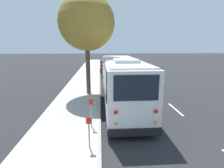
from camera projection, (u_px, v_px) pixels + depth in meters
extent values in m
plane|color=#28282B|center=(123.00, 110.00, 11.98)|extent=(160.00, 160.00, 0.00)
cube|color=#B2AFA8|center=(73.00, 110.00, 11.74)|extent=(80.00, 3.52, 0.15)
cube|color=#9D9A94|center=(100.00, 109.00, 11.86)|extent=(80.00, 0.14, 0.15)
cube|color=white|center=(122.00, 82.00, 12.46)|extent=(9.80, 2.49, 2.98)
cube|color=black|center=(122.00, 100.00, 12.76)|extent=(9.85, 2.54, 0.28)
cube|color=black|center=(122.00, 73.00, 12.32)|extent=(9.00, 2.57, 1.43)
cube|color=black|center=(116.00, 65.00, 17.11)|extent=(0.03, 2.16, 1.50)
cube|color=black|center=(136.00, 88.00, 7.50)|extent=(0.03, 1.98, 1.14)
cube|color=black|center=(116.00, 58.00, 16.96)|extent=(0.04, 1.78, 0.22)
cube|color=white|center=(122.00, 60.00, 12.13)|extent=(9.20, 2.26, 0.10)
cube|color=silver|center=(126.00, 61.00, 10.40)|extent=(1.80, 1.40, 0.20)
cube|color=black|center=(116.00, 84.00, 17.56)|extent=(0.11, 2.49, 0.36)
cube|color=black|center=(135.00, 132.00, 7.93)|extent=(0.11, 2.49, 0.36)
cylinder|color=red|center=(116.00, 112.00, 7.60)|extent=(0.03, 0.18, 0.18)
cylinder|color=orange|center=(116.00, 124.00, 7.72)|extent=(0.03, 0.14, 0.14)
cylinder|color=red|center=(156.00, 111.00, 7.72)|extent=(0.03, 0.18, 0.18)
cylinder|color=orange|center=(155.00, 123.00, 7.84)|extent=(0.03, 0.14, 0.14)
cube|color=white|center=(107.00, 83.00, 17.52)|extent=(0.04, 0.32, 0.18)
cube|color=white|center=(124.00, 82.00, 17.63)|extent=(0.04, 0.32, 0.18)
cube|color=black|center=(101.00, 62.00, 16.63)|extent=(0.06, 0.10, 0.24)
cylinder|color=black|center=(105.00, 89.00, 15.48)|extent=(1.09, 0.30, 1.09)
cylinder|color=slate|center=(105.00, 89.00, 15.48)|extent=(0.49, 0.32, 0.49)
cylinder|color=black|center=(130.00, 89.00, 15.63)|extent=(1.09, 0.30, 1.09)
cylinder|color=slate|center=(130.00, 89.00, 15.63)|extent=(0.49, 0.32, 0.49)
cylinder|color=black|center=(109.00, 113.00, 9.98)|extent=(1.09, 0.30, 1.09)
cylinder|color=slate|center=(109.00, 113.00, 9.98)|extent=(0.49, 0.32, 0.49)
cylinder|color=black|center=(146.00, 112.00, 10.13)|extent=(1.09, 0.30, 1.09)
cylinder|color=slate|center=(146.00, 112.00, 10.13)|extent=(0.49, 0.32, 0.49)
cube|color=black|center=(109.00, 75.00, 22.91)|extent=(4.16, 1.81, 0.62)
cube|color=black|center=(109.00, 71.00, 22.69)|extent=(2.00, 1.49, 0.48)
cube|color=black|center=(109.00, 69.00, 22.64)|extent=(1.92, 1.45, 0.05)
cube|color=black|center=(108.00, 74.00, 24.96)|extent=(0.15, 1.57, 0.20)
cube|color=black|center=(111.00, 80.00, 20.96)|extent=(0.15, 1.57, 0.20)
cylinder|color=black|center=(103.00, 75.00, 24.12)|extent=(0.63, 0.23, 0.62)
cylinder|color=slate|center=(103.00, 75.00, 24.12)|extent=(0.29, 0.23, 0.28)
cylinder|color=black|center=(113.00, 75.00, 24.28)|extent=(0.63, 0.23, 0.62)
cylinder|color=slate|center=(113.00, 75.00, 24.28)|extent=(0.29, 0.23, 0.28)
cylinder|color=black|center=(104.00, 78.00, 21.61)|extent=(0.63, 0.23, 0.62)
cylinder|color=slate|center=(104.00, 78.00, 21.61)|extent=(0.29, 0.23, 0.28)
cylinder|color=black|center=(116.00, 78.00, 21.78)|extent=(0.63, 0.23, 0.62)
cylinder|color=slate|center=(116.00, 78.00, 21.78)|extent=(0.29, 0.23, 0.28)
cube|color=maroon|center=(105.00, 69.00, 29.23)|extent=(4.22, 1.81, 0.64)
cube|color=black|center=(105.00, 65.00, 29.00)|extent=(2.03, 1.49, 0.48)
cube|color=maroon|center=(105.00, 64.00, 28.95)|extent=(1.95, 1.46, 0.05)
cube|color=black|center=(106.00, 68.00, 31.33)|extent=(0.14, 1.59, 0.20)
cube|color=black|center=(105.00, 72.00, 27.23)|extent=(0.14, 1.59, 0.20)
cylinder|color=black|center=(101.00, 68.00, 30.52)|extent=(0.65, 0.23, 0.65)
cylinder|color=slate|center=(101.00, 68.00, 30.52)|extent=(0.30, 0.23, 0.29)
cylinder|color=black|center=(110.00, 68.00, 30.57)|extent=(0.65, 0.23, 0.65)
cylinder|color=slate|center=(110.00, 68.00, 30.57)|extent=(0.30, 0.23, 0.29)
cylinder|color=black|center=(101.00, 71.00, 27.96)|extent=(0.65, 0.23, 0.65)
cylinder|color=slate|center=(101.00, 71.00, 27.96)|extent=(0.30, 0.23, 0.29)
cylinder|color=black|center=(110.00, 71.00, 28.00)|extent=(0.65, 0.23, 0.65)
cylinder|color=slate|center=(110.00, 71.00, 28.00)|extent=(0.30, 0.23, 0.29)
cube|color=slate|center=(106.00, 65.00, 35.04)|extent=(4.41, 2.09, 0.63)
cube|color=black|center=(106.00, 62.00, 34.81)|extent=(2.14, 1.67, 0.48)
cube|color=slate|center=(106.00, 61.00, 34.76)|extent=(2.06, 1.63, 0.05)
cube|color=black|center=(106.00, 65.00, 37.20)|extent=(0.22, 1.70, 0.20)
cube|color=black|center=(105.00, 67.00, 32.98)|extent=(0.22, 1.70, 0.20)
cylinder|color=black|center=(102.00, 65.00, 36.40)|extent=(0.65, 0.25, 0.64)
cylinder|color=slate|center=(102.00, 65.00, 36.40)|extent=(0.30, 0.24, 0.29)
cylinder|color=black|center=(110.00, 65.00, 36.38)|extent=(0.65, 0.25, 0.64)
cylinder|color=slate|center=(110.00, 65.00, 36.38)|extent=(0.30, 0.24, 0.29)
cylinder|color=black|center=(101.00, 66.00, 33.77)|extent=(0.65, 0.25, 0.64)
cylinder|color=slate|center=(101.00, 66.00, 33.77)|extent=(0.30, 0.24, 0.29)
cylinder|color=black|center=(110.00, 66.00, 33.75)|extent=(0.65, 0.25, 0.64)
cylinder|color=slate|center=(110.00, 66.00, 33.75)|extent=(0.30, 0.24, 0.29)
cylinder|color=brown|center=(88.00, 69.00, 15.13)|extent=(0.37, 0.37, 4.40)
sphere|color=olive|center=(87.00, 22.00, 14.29)|extent=(4.63, 4.63, 4.63)
sphere|color=#A58431|center=(87.00, 4.00, 14.53)|extent=(3.01, 3.01, 3.01)
cylinder|color=gray|center=(89.00, 136.00, 7.24)|extent=(0.06, 0.06, 1.07)
cube|color=red|center=(89.00, 121.00, 7.09)|extent=(0.02, 0.22, 0.28)
cylinder|color=gray|center=(91.00, 116.00, 9.11)|extent=(0.06, 0.06, 1.21)
cube|color=red|center=(91.00, 102.00, 8.95)|extent=(0.02, 0.22, 0.28)
cube|color=silver|center=(175.00, 109.00, 12.12)|extent=(2.40, 0.14, 0.01)
cube|color=silver|center=(151.00, 88.00, 17.96)|extent=(2.40, 0.14, 0.01)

